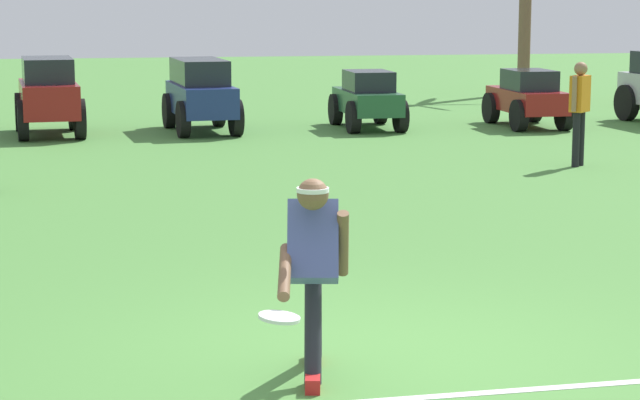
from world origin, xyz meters
The scene contains 9 objects.
ground_plane centered at (0.00, 0.00, 0.00)m, with size 80.00×80.00×0.00m, color #4C883C.
field_line_paint centered at (0.00, -0.98, 0.00)m, with size 27.48×0.09×0.01m, color white.
frisbee_thrower centered at (-0.56, -0.47, 0.79)m, with size 0.59×1.08×1.41m.
frisbee_in_flight centered at (-0.89, -1.16, 0.64)m, with size 0.32×0.32×0.05m.
teammate_midfield centered at (5.10, 9.02, 0.94)m, with size 0.40×0.40×1.56m.
parked_car_slot_b centered at (-2.85, 14.51, 0.74)m, with size 1.35×2.43×1.40m.
parked_car_slot_c centered at (-0.09, 14.60, 0.72)m, with size 1.36×2.48×1.34m.
parked_car_slot_d centered at (3.07, 14.56, 0.56)m, with size 1.14×2.22×1.10m.
parked_car_slot_e centered at (6.15, 14.31, 0.56)m, with size 1.15×2.23×1.10m.
Camera 1 is at (-1.94, -8.54, 2.64)m, focal length 70.00 mm.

